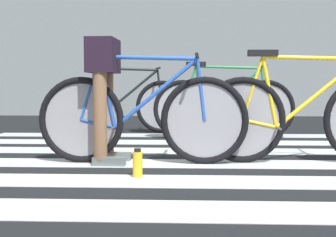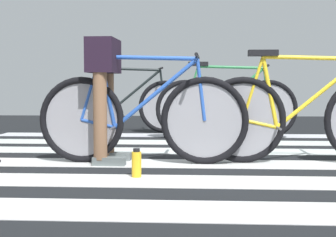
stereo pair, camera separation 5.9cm
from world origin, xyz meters
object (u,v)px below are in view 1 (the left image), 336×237
Objects in this scene: cyclist_1_of_4 at (104,83)px; water_bottle at (138,164)px; bicycle_4_of_4 at (124,105)px; cyclist_4_of_4 at (101,87)px; bicycle_2_of_4 at (304,117)px; bicycle_3_of_4 at (224,107)px; bicycle_1_of_4 at (142,117)px.

cyclist_1_of_4 reaches higher than water_bottle.
water_bottle is at bearing -90.76° from bicycle_4_of_4.
cyclist_1_of_4 is 0.91m from water_bottle.
cyclist_1_of_4 reaches higher than cyclist_4_of_4.
cyclist_4_of_4 is at bearing 130.11° from bicycle_2_of_4.
cyclist_4_of_4 reaches higher than bicycle_3_of_4.
cyclist_4_of_4 is (-0.80, 2.52, 0.24)m from bicycle_1_of_4.
cyclist_1_of_4 is at bearing -178.65° from bicycle_2_of_4.
bicycle_1_of_4 is 0.68m from water_bottle.
bicycle_2_of_4 is 3.10m from bicycle_4_of_4.
bicycle_4_of_4 is at bearing 99.41° from water_bottle.
bicycle_4_of_4 is 0.39m from cyclist_4_of_4.
bicycle_3_of_4 is 1.80× the size of cyclist_4_of_4.
bicycle_4_of_4 is (-0.19, 2.57, -0.28)m from cyclist_1_of_4.
bicycle_4_of_4 is (-1.83, 2.50, 0.00)m from bicycle_2_of_4.
bicycle_2_of_4 is 8.47× the size of water_bottle.
bicycle_2_of_4 is 1.98m from bicycle_3_of_4.
cyclist_1_of_4 is 0.59× the size of bicycle_2_of_4.
bicycle_1_of_4 is at bearing 93.05° from water_bottle.
bicycle_3_of_4 and bicycle_4_of_4 have the same top height.
bicycle_4_of_4 is 1.78× the size of cyclist_4_of_4.
bicycle_2_of_4 is at bearing 28.21° from water_bottle.
bicycle_4_of_4 is at bearing 152.68° from bicycle_3_of_4.
cyclist_4_of_4 is at bearing -180.00° from bicycle_4_of_4.
water_bottle is at bearing -109.48° from bicycle_3_of_4.
bicycle_1_of_4 is 1.69× the size of cyclist_1_of_4.
bicycle_2_of_4 and bicycle_4_of_4 have the same top height.
bicycle_2_of_4 is (1.65, 0.07, -0.28)m from cyclist_1_of_4.
bicycle_4_of_4 is 8.38× the size of water_bottle.
cyclist_4_of_4 is 4.71× the size of water_bottle.
bicycle_2_of_4 is at bearing -58.98° from cyclist_4_of_4.
bicycle_1_of_4 and bicycle_3_of_4 have the same top height.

